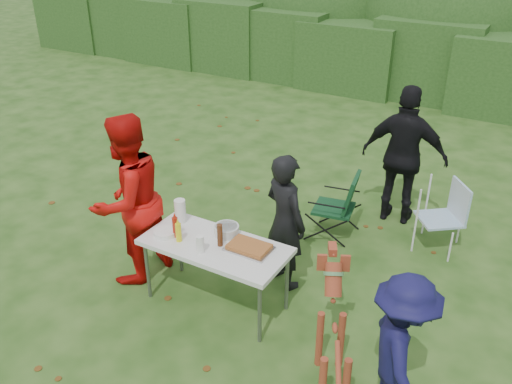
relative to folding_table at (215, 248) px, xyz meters
The scene contains 20 objects.
ground 0.69m from the folding_table, 38.19° to the left, with size 80.00×80.00×0.00m, color #1E4211.
hedge_row 8.04m from the folding_table, 89.62° to the left, with size 22.00×1.40×1.70m, color #23471C.
shrub_backdrop 9.69m from the folding_table, 89.69° to the left, with size 20.00×2.60×3.20m, color #3D6628.
folding_table is the anchor object (origin of this frame).
person_cook 0.82m from the folding_table, 57.75° to the left, with size 0.56×0.37×1.55m, color black.
person_red_jacket 1.12m from the folding_table, behind, with size 0.93×0.73×1.92m, color red.
person_black_puffy 2.90m from the folding_table, 67.35° to the left, with size 1.08×0.45×1.84m, color black.
child 2.10m from the folding_table, 13.30° to the right, with size 0.90×0.51×1.39m, color #12113F.
dog 1.58m from the folding_table, 17.25° to the right, with size 1.08×0.43×1.03m, color brown, non-canonical shape.
camping_chair 1.95m from the folding_table, 74.31° to the left, with size 0.55×0.55×0.88m, color #113C1E, non-canonical shape.
lawn_chair 2.85m from the folding_table, 52.26° to the left, with size 0.51×0.51×0.87m, color teal, non-canonical shape.
food_tray 0.37m from the folding_table, 13.99° to the left, with size 0.45×0.30×0.02m, color #B7B7BA.
focaccia_bread 0.37m from the folding_table, 13.99° to the left, with size 0.40×0.26×0.04m, color #9E5A28.
mustard_bottle 0.40m from the folding_table, 159.06° to the right, with size 0.06×0.06×0.20m, color yellow.
ketchup_bottle 0.46m from the folding_table, 169.39° to the right, with size 0.06×0.06×0.22m, color #A61D0D.
beer_bottle 0.18m from the folding_table, ahead, with size 0.06×0.06×0.24m, color #47230F.
paper_towel_roll 0.62m from the folding_table, 161.92° to the left, with size 0.12×0.12×0.26m, color white.
cup_stack 0.24m from the folding_table, 103.14° to the right, with size 0.08×0.08×0.18m, color white.
pasta_bowl 0.24m from the folding_table, 89.27° to the left, with size 0.26×0.26×0.10m, color silver.
plate_stack 0.56m from the folding_table, 168.30° to the right, with size 0.24×0.24×0.05m, color white.
Camera 1 is at (2.59, -3.78, 3.73)m, focal length 38.00 mm.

